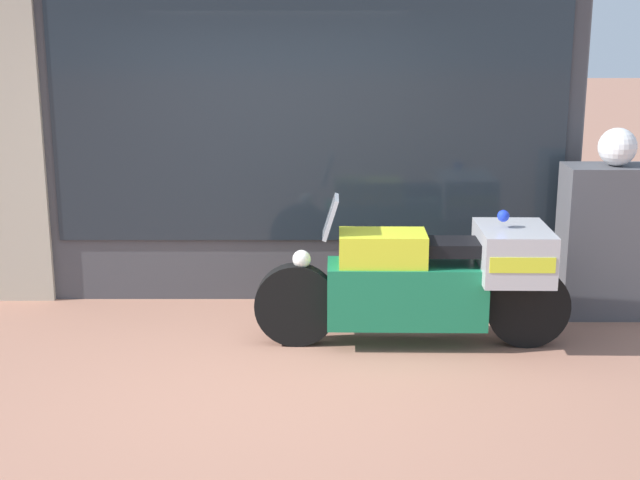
# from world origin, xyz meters

# --- Properties ---
(ground_plane) EXTENTS (60.00, 60.00, 0.00)m
(ground_plane) POSITION_xyz_m (0.00, 0.00, 0.00)
(ground_plane) COLOR #9E6B56
(shop_building) EXTENTS (5.32, 0.55, 3.99)m
(shop_building) POSITION_xyz_m (-0.34, 2.00, 2.00)
(shop_building) COLOR #424247
(shop_building) RESTS_ON ground
(window_display) EXTENTS (4.15, 0.30, 2.05)m
(window_display) POSITION_xyz_m (0.28, 2.03, 0.48)
(window_display) COLOR slate
(window_display) RESTS_ON ground
(paramedic_motorcycle) EXTENTS (2.39, 0.72, 1.16)m
(paramedic_motorcycle) POSITION_xyz_m (1.28, 0.67, 0.54)
(paramedic_motorcycle) COLOR black
(paramedic_motorcycle) RESTS_ON ground
(utility_cabinet) EXTENTS (0.91, 0.42, 1.27)m
(utility_cabinet) POSITION_xyz_m (2.88, 1.40, 0.64)
(utility_cabinet) COLOR #4C4C51
(utility_cabinet) RESTS_ON ground
(white_helmet) EXTENTS (0.31, 0.31, 0.31)m
(white_helmet) POSITION_xyz_m (2.82, 1.38, 1.43)
(white_helmet) COLOR white
(white_helmet) RESTS_ON utility_cabinet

